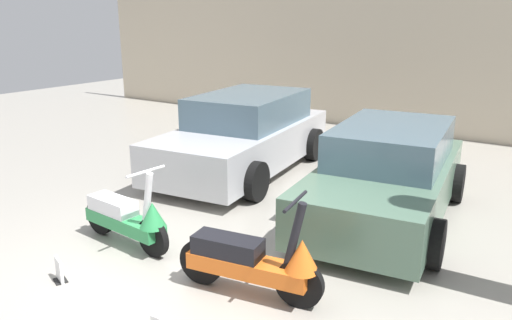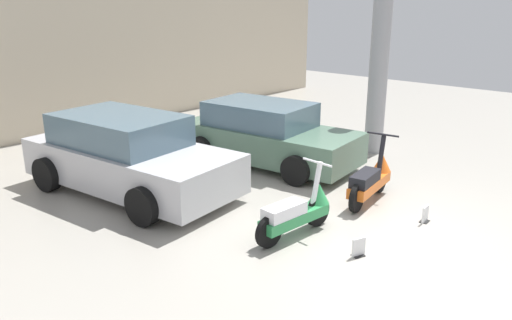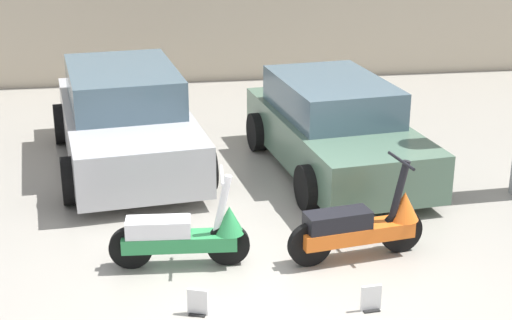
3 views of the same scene
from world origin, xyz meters
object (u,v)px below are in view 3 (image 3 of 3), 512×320
Objects in this scene: scooter_front_left at (186,234)px; placard_near_right_scooter at (371,299)px; scooter_front_right at (363,225)px; car_rear_center at (335,128)px; car_rear_left at (126,119)px; placard_near_left_scooter at (198,303)px.

placard_near_right_scooter is (1.68, -1.18, -0.25)m from scooter_front_left.
scooter_front_right is at bearing 78.65° from placard_near_right_scooter.
scooter_front_left is 1.90m from scooter_front_right.
car_rear_center reaches higher than placard_near_right_scooter.
car_rear_left is 4.42m from placard_near_left_scooter.
scooter_front_left reaches higher than placard_near_right_scooter.
car_rear_left is at bearing 104.95° from scooter_front_left.
car_rear_center is at bearing 68.92° from car_rear_left.
scooter_front_left is 5.73× the size of placard_near_right_scooter.
car_rear_left is 16.20× the size of placard_near_right_scooter.
scooter_front_right is 2.74m from car_rear_center.
car_rear_center is at bearing 73.24° from scooter_front_right.
car_rear_left reaches higher than car_rear_center.
scooter_front_left is 5.73× the size of placard_near_left_scooter.
car_rear_center is (2.26, 2.61, 0.24)m from scooter_front_left.
placard_near_right_scooter is at bearing -30.60° from scooter_front_left.
scooter_front_left is 0.96× the size of scooter_front_right.
scooter_front_right is (1.90, -0.09, 0.02)m from scooter_front_left.
scooter_front_right is 1.14m from placard_near_right_scooter.
placard_near_right_scooter is at bearing 20.01° from car_rear_left.
car_rear_center is (2.88, -0.72, -0.05)m from car_rear_left.
car_rear_left is at bearing 117.17° from scooter_front_right.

